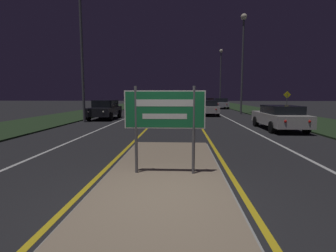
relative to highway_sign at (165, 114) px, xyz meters
name	(u,v)px	position (x,y,z in m)	size (l,w,h in m)	color
ground_plane	(160,203)	(0.00, -1.47, -1.50)	(160.00, 160.00, 0.00)	#232326
median_island	(165,175)	(0.00, 0.00, -1.46)	(2.78, 8.11, 0.10)	#999993
verge_left	(78,115)	(-9.50, 18.53, -1.46)	(5.00, 100.00, 0.08)	#23381E
verge_right	(280,115)	(9.50, 18.53, -1.46)	(5.00, 100.00, 0.08)	#23381E
centre_line_yellow_left	(164,112)	(-1.58, 23.53, -1.50)	(0.12, 70.00, 0.01)	gold
centre_line_yellow_right	(192,112)	(1.58, 23.53, -1.50)	(0.12, 70.00, 0.01)	gold
lane_line_white_left	(141,112)	(-4.20, 23.53, -1.50)	(0.12, 70.00, 0.01)	silver
lane_line_white_right	(215,112)	(4.20, 23.53, -1.50)	(0.12, 70.00, 0.01)	silver
edge_line_white_left	(115,112)	(-7.20, 23.53, -1.50)	(0.10, 70.00, 0.01)	silver
edge_line_white_right	(243,112)	(7.20, 23.53, -1.50)	(0.10, 70.00, 0.01)	silver
highway_sign	(165,114)	(0.00, 0.00, 0.00)	(1.85, 0.07, 2.03)	#56565B
streetlight_left_near	(80,12)	(-6.46, 12.12, 5.94)	(0.60, 0.60, 11.10)	#56565B
streetlight_right_near	(243,47)	(6.31, 20.39, 5.03)	(0.59, 0.59, 9.63)	#56565B
streetlight_right_far	(221,70)	(6.65, 37.07, 4.42)	(0.53, 0.53, 9.13)	#56565B
car_receding_0	(280,117)	(5.81, 8.75, -0.78)	(1.92, 4.71, 1.35)	silver
car_receding_1	(207,107)	(2.83, 18.95, -0.75)	(1.90, 4.73, 1.44)	silver
car_receding_2	(220,103)	(5.83, 31.18, -0.74)	(2.00, 4.35, 1.46)	#B7B7BC
car_receding_3	(210,101)	(5.70, 42.33, -0.78)	(1.96, 4.85, 1.36)	maroon
car_approaching_0	(105,109)	(-5.72, 14.69, -0.72)	(1.90, 4.46, 1.51)	black
car_approaching_1	(162,104)	(-2.35, 30.47, -0.78)	(1.89, 4.35, 1.32)	black
warning_sign	(287,102)	(8.86, 15.61, -0.12)	(0.60, 0.06, 2.15)	#56565B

